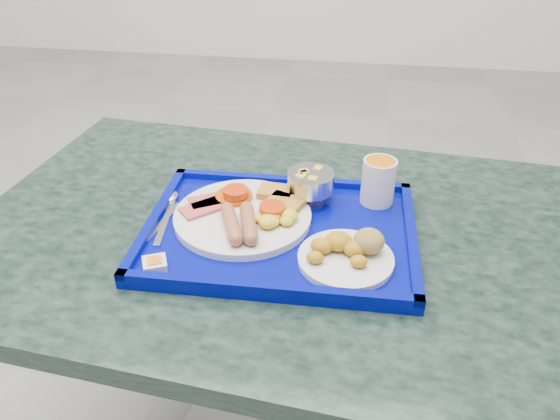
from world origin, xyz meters
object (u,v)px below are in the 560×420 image
object	(u,v)px
main_plate	(247,214)
bread_plate	(348,252)
juice_cup	(378,180)
fruit_bowl	(310,182)
table	(278,300)
tray	(280,232)

from	to	relation	value
main_plate	bread_plate	distance (m)	0.20
bread_plate	juice_cup	size ratio (longest dim) A/B	1.78
main_plate	bread_plate	bearing A→B (deg)	-25.97
bread_plate	fruit_bowl	size ratio (longest dim) A/B	1.75
table	bread_plate	bearing A→B (deg)	-37.60
tray	bread_plate	distance (m)	0.14
table	juice_cup	size ratio (longest dim) A/B	13.66
table	fruit_bowl	xyz separation A→B (m)	(0.05, 0.07, 0.23)
main_plate	juice_cup	size ratio (longest dim) A/B	2.84
table	juice_cup	bearing A→B (deg)	26.47
main_plate	bread_plate	size ratio (longest dim) A/B	1.59
fruit_bowl	table	bearing A→B (deg)	-125.18
table	bread_plate	distance (m)	0.26
tray	juice_cup	bearing A→B (deg)	35.69
table	main_plate	xyz separation A→B (m)	(-0.05, -0.01, 0.21)
fruit_bowl	juice_cup	world-z (taller)	juice_cup
juice_cup	table	bearing A→B (deg)	-153.53
fruit_bowl	main_plate	bearing A→B (deg)	-141.01
table	bread_plate	world-z (taller)	bread_plate
bread_plate	table	bearing A→B (deg)	142.40
table	main_plate	world-z (taller)	main_plate
table	tray	distance (m)	0.19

